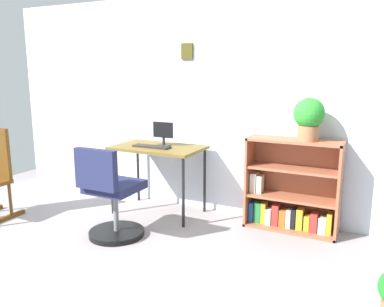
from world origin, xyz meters
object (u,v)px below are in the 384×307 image
desk (158,152)px  keyboard (152,147)px  potted_plant_on_shelf (309,117)px  monitor (163,134)px  office_chair (111,199)px  bookshelf_low (292,191)px

desk → keyboard: 0.11m
desk → potted_plant_on_shelf: 1.60m
monitor → keyboard: (-0.06, -0.14, -0.12)m
desk → monitor: (0.03, 0.06, 0.19)m
monitor → potted_plant_on_shelf: potted_plant_on_shelf is taller
monitor → office_chair: monitor is taller
desk → bookshelf_low: bearing=8.5°
monitor → keyboard: size_ratio=0.62×
desk → bookshelf_low: (1.39, 0.21, -0.29)m
potted_plant_on_shelf → desk: bearing=-174.3°
keyboard → office_chair: 0.80m
bookshelf_low → office_chair: bearing=-145.2°
monitor → office_chair: (-0.06, -0.85, -0.49)m
keyboard → monitor: bearing=65.5°
desk → office_chair: office_chair is taller
desk → monitor: monitor is taller
office_chair → bookshelf_low: 1.74m
keyboard → bookshelf_low: bookshelf_low is taller
keyboard → office_chair: office_chair is taller
desk → keyboard: keyboard is taller
office_chair → potted_plant_on_shelf: size_ratio=2.22×
monitor → keyboard: 0.19m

